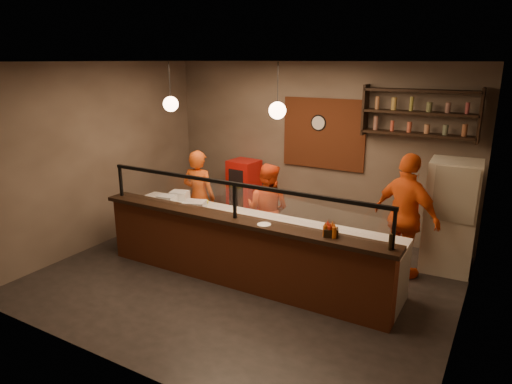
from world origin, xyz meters
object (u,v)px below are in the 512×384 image
Objects in this scene: cook_mid at (268,209)px; red_cooler at (244,191)px; cook_right at (406,217)px; fridge at (451,216)px; wall_clock at (319,123)px; cook_left at (199,197)px; condiment_caddy at (331,232)px; pepper_mill at (390,242)px; pizza_dough at (233,214)px.

cook_mid is 1.23× the size of red_cooler.
cook_right reaches higher than fridge.
cook_right is at bearing -31.97° from wall_clock.
fridge is (4.07, 1.04, 0.03)m from cook_left.
condiment_caddy is 0.77m from pepper_mill.
red_cooler is (-3.94, 0.30, -0.24)m from fridge.
wall_clock is 3.20m from condiment_caddy.
wall_clock is at bearing 78.11° from pizza_dough.
cook_right reaches higher than pepper_mill.
cook_mid is at bearing -99.99° from wall_clock.
fridge is at bearing 61.21° from condiment_caddy.
condiment_caddy is (2.91, -1.08, 0.26)m from cook_left.
red_cooler is at bearing -47.12° from cook_mid.
cook_mid is 7.95× the size of pepper_mill.
pizza_dough is 2.64m from pepper_mill.
wall_clock is 1.61× the size of condiment_caddy.
red_cooler is at bearing 138.87° from condiment_caddy.
condiment_caddy is at bearing 92.77° from cook_right.
condiment_caddy is at bearing 175.16° from pepper_mill.
pepper_mill is (3.67, -1.15, 0.31)m from cook_left.
cook_left is 1.36m from red_cooler.
pepper_mill is at bearing -103.63° from fridge.
cook_mid is 2.90m from fridge.
cook_right is 3.53m from red_cooler.
fridge is 2.43m from condiment_caddy.
cook_mid is 0.79m from pizza_dough.
pizza_dough is (0.97, -1.93, 0.26)m from red_cooler.
wall_clock is at bearing 115.98° from condiment_caddy.
cook_left reaches higher than pizza_dough.
fridge is 1.37× the size of red_cooler.
wall_clock is 2.58m from pizza_dough.
fridge reaches higher than cook_left.
pepper_mill is (2.10, -2.80, -0.94)m from wall_clock.
cook_mid is at bearing -178.65° from cook_left.
cook_right is at bearing 67.89° from condiment_caddy.
cook_left is at bearing -168.97° from fridge.
cook_mid is at bearing 150.91° from pepper_mill.
pizza_dough is at bearing -101.89° from wall_clock.
cook_mid is (-0.26, -1.49, -1.31)m from wall_clock.
cook_mid is at bearing 141.93° from condiment_caddy.
red_cooler is at bearing -101.26° from cook_left.
pepper_mill is at bearing -29.49° from red_cooler.
cook_right reaches higher than cook_mid.
cook_mid is 2.05m from condiment_caddy.
pepper_mill reaches higher than pizza_dough.
fridge is at bearing -164.71° from cook_mid.
cook_left reaches higher than cook_mid.
wall_clock reaches higher than condiment_caddy.
cook_right is 1.60m from pepper_mill.
wall_clock is 1.50× the size of pepper_mill.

